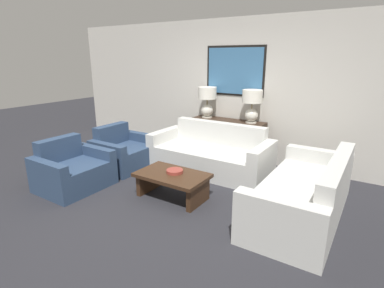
# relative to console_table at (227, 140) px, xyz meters

# --- Properties ---
(ground_plane) EXTENTS (20.00, 20.00, 0.00)m
(ground_plane) POSITION_rel_console_table_xyz_m (0.00, -2.15, -0.40)
(ground_plane) COLOR #28282D
(back_wall) EXTENTS (8.11, 0.12, 2.65)m
(back_wall) POSITION_rel_console_table_xyz_m (0.00, 0.27, 0.93)
(back_wall) COLOR beige
(back_wall) RESTS_ON ground_plane
(console_table) EXTENTS (1.42, 0.39, 0.80)m
(console_table) POSITION_rel_console_table_xyz_m (0.00, 0.00, 0.00)
(console_table) COLOR #332319
(console_table) RESTS_ON ground_plane
(table_lamp_left) EXTENTS (0.36, 0.36, 0.60)m
(table_lamp_left) POSITION_rel_console_table_xyz_m (-0.46, 0.00, 0.77)
(table_lamp_left) COLOR silver
(table_lamp_left) RESTS_ON console_table
(table_lamp_right) EXTENTS (0.36, 0.36, 0.60)m
(table_lamp_right) POSITION_rel_console_table_xyz_m (0.46, 0.00, 0.77)
(table_lamp_right) COLOR silver
(table_lamp_right) RESTS_ON console_table
(couch_by_back_wall) EXTENTS (2.11, 0.93, 0.82)m
(couch_by_back_wall) POSITION_rel_console_table_xyz_m (0.00, -0.65, -0.12)
(couch_by_back_wall) COLOR silver
(couch_by_back_wall) RESTS_ON ground_plane
(couch_by_side) EXTENTS (0.93, 2.11, 0.82)m
(couch_by_side) POSITION_rel_console_table_xyz_m (1.78, -1.40, -0.12)
(couch_by_side) COLOR silver
(couch_by_side) RESTS_ON ground_plane
(coffee_table) EXTENTS (1.00, 0.62, 0.37)m
(coffee_table) POSITION_rel_console_table_xyz_m (0.07, -1.89, -0.14)
(coffee_table) COLOR #3D2616
(coffee_table) RESTS_ON ground_plane
(decorative_bowl) EXTENTS (0.24, 0.24, 0.04)m
(decorative_bowl) POSITION_rel_console_table_xyz_m (0.08, -1.84, -0.01)
(decorative_bowl) COLOR #93382D
(decorative_bowl) RESTS_ON coffee_table
(armchair_near_back_wall) EXTENTS (0.83, 1.00, 0.75)m
(armchair_near_back_wall) POSITION_rel_console_table_xyz_m (-1.44, -1.35, -0.14)
(armchair_near_back_wall) COLOR navy
(armchair_near_back_wall) RESTS_ON ground_plane
(armchair_near_camera) EXTENTS (0.83, 1.00, 0.75)m
(armchair_near_camera) POSITION_rel_console_table_xyz_m (-1.44, -2.43, -0.14)
(armchair_near_camera) COLOR navy
(armchair_near_camera) RESTS_ON ground_plane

